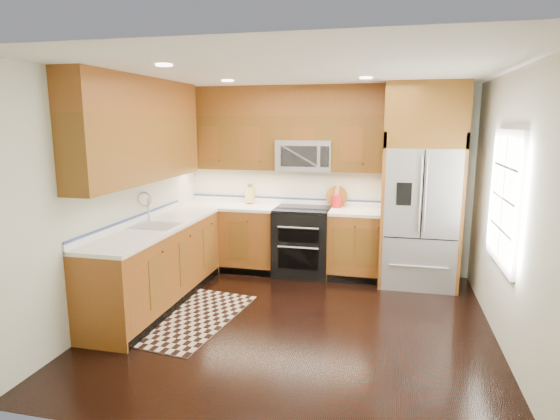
% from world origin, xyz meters
% --- Properties ---
extents(ground, '(4.00, 4.00, 0.00)m').
position_xyz_m(ground, '(0.00, 0.00, 0.00)').
color(ground, black).
rests_on(ground, ground).
extents(wall_back, '(4.00, 0.02, 2.60)m').
position_xyz_m(wall_back, '(0.00, 2.00, 1.30)').
color(wall_back, silver).
rests_on(wall_back, ground).
extents(wall_left, '(0.02, 4.00, 2.60)m').
position_xyz_m(wall_left, '(-2.00, 0.00, 1.30)').
color(wall_left, silver).
rests_on(wall_left, ground).
extents(wall_right, '(0.02, 4.00, 2.60)m').
position_xyz_m(wall_right, '(2.00, 0.00, 1.30)').
color(wall_right, silver).
rests_on(wall_right, ground).
extents(window, '(0.04, 1.10, 1.30)m').
position_xyz_m(window, '(1.98, 0.20, 1.40)').
color(window, white).
rests_on(window, ground).
extents(base_cabinets, '(2.85, 3.00, 0.90)m').
position_xyz_m(base_cabinets, '(-1.23, 0.90, 0.45)').
color(base_cabinets, brown).
rests_on(base_cabinets, ground).
extents(countertop, '(2.86, 3.01, 0.04)m').
position_xyz_m(countertop, '(-1.09, 1.01, 0.92)').
color(countertop, white).
rests_on(countertop, base_cabinets).
extents(upper_cabinets, '(2.85, 3.00, 1.15)m').
position_xyz_m(upper_cabinets, '(-1.15, 1.09, 2.02)').
color(upper_cabinets, brown).
rests_on(upper_cabinets, ground).
extents(range, '(0.76, 0.67, 0.95)m').
position_xyz_m(range, '(-0.25, 1.67, 0.47)').
color(range, black).
rests_on(range, ground).
extents(microwave, '(0.76, 0.40, 0.42)m').
position_xyz_m(microwave, '(-0.25, 1.80, 1.66)').
color(microwave, '#B2B2B7').
rests_on(microwave, ground).
extents(refrigerator, '(0.98, 0.75, 2.60)m').
position_xyz_m(refrigerator, '(1.30, 1.63, 1.30)').
color(refrigerator, '#B2B2B7').
rests_on(refrigerator, ground).
extents(sink_faucet, '(0.54, 0.44, 0.37)m').
position_xyz_m(sink_faucet, '(-1.73, 0.23, 0.99)').
color(sink_faucet, '#B2B2B7').
rests_on(sink_faucet, countertop).
extents(rug, '(1.15, 1.71, 0.01)m').
position_xyz_m(rug, '(-1.20, -0.11, 0.01)').
color(rug, black).
rests_on(rug, ground).
extents(knife_block, '(0.11, 0.15, 0.29)m').
position_xyz_m(knife_block, '(-1.08, 1.91, 1.06)').
color(knife_block, tan).
rests_on(knife_block, countertop).
extents(utensil_crock, '(0.17, 0.17, 0.38)m').
position_xyz_m(utensil_crock, '(0.20, 1.84, 1.07)').
color(utensil_crock, red).
rests_on(utensil_crock, countertop).
extents(cutting_board, '(0.35, 0.35, 0.02)m').
position_xyz_m(cutting_board, '(0.19, 1.90, 0.95)').
color(cutting_board, brown).
rests_on(cutting_board, countertop).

